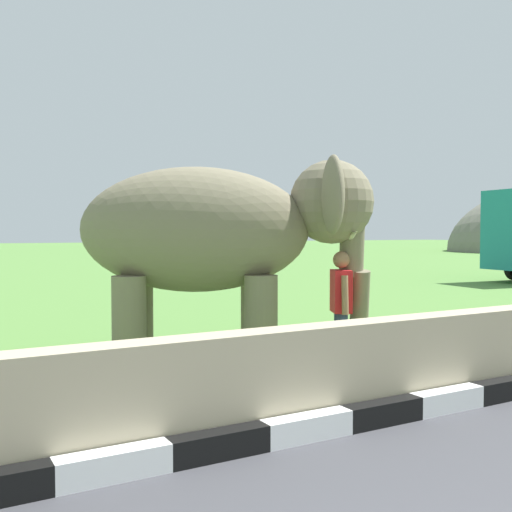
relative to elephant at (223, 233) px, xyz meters
The scene contains 4 objects.
striped_curb 3.86m from the elephant, 123.64° to the right, with size 16.20×0.20×0.24m.
barrier_parapet 2.95m from the elephant, 80.00° to the right, with size 28.00×0.36×1.00m, color tan.
elephant is the anchor object (origin of this frame).
person_handler 1.89m from the elephant, 30.18° to the right, with size 0.39×0.64×1.66m.
Camera 1 is at (-2.06, -0.58, 1.92)m, focal length 41.91 mm.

